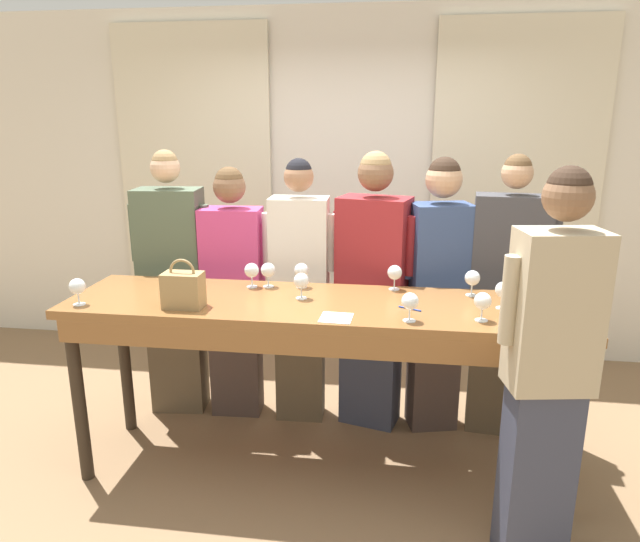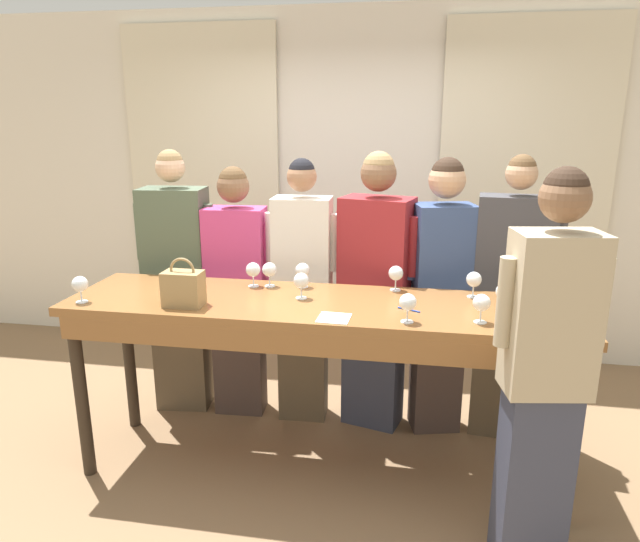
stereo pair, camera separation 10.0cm
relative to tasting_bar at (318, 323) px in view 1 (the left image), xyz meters
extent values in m
plane|color=#846647|center=(0.00, 0.03, -0.90)|extent=(18.00, 18.00, 0.00)
cube|color=silver|center=(0.00, 1.87, 0.50)|extent=(12.00, 0.06, 2.80)
cube|color=beige|center=(-1.30, 1.81, 0.44)|extent=(1.29, 0.03, 2.69)
cube|color=beige|center=(1.30, 1.81, 0.44)|extent=(1.29, 0.03, 2.69)
cube|color=brown|center=(0.00, 0.03, 0.09)|extent=(2.70, 0.69, 0.05)
cube|color=brown|center=(0.00, -0.30, 0.01)|extent=(2.60, 0.03, 0.12)
cylinder|color=#2D2319|center=(-1.28, -0.24, -0.42)|extent=(0.07, 0.07, 0.97)
cylinder|color=#2D2319|center=(1.28, -0.24, -0.42)|extent=(0.07, 0.07, 0.97)
cylinder|color=#2D2319|center=(-1.28, 0.29, -0.42)|extent=(0.07, 0.07, 0.97)
cylinder|color=#2D2319|center=(1.28, 0.29, -0.42)|extent=(0.07, 0.07, 0.97)
cylinder|color=black|center=(1.09, 0.23, 0.22)|extent=(0.07, 0.07, 0.21)
cone|color=black|center=(1.09, 0.23, 0.35)|extent=(0.07, 0.07, 0.04)
cylinder|color=black|center=(1.09, 0.23, 0.41)|extent=(0.03, 0.03, 0.08)
cylinder|color=white|center=(1.09, 0.23, 0.21)|extent=(0.07, 0.07, 0.09)
cube|color=#997A4C|center=(-0.67, -0.16, 0.20)|extent=(0.20, 0.12, 0.18)
torus|color=#997A4C|center=(-0.67, -0.16, 0.30)|extent=(0.14, 0.01, 0.14)
cylinder|color=white|center=(0.95, 0.05, 0.12)|extent=(0.06, 0.06, 0.00)
cylinder|color=white|center=(0.95, 0.05, 0.15)|extent=(0.01, 0.01, 0.06)
sphere|color=white|center=(0.95, 0.05, 0.21)|extent=(0.08, 0.08, 0.08)
cylinder|color=white|center=(0.48, -0.21, 0.12)|extent=(0.06, 0.06, 0.00)
cylinder|color=white|center=(0.48, -0.21, 0.15)|extent=(0.01, 0.01, 0.06)
sphere|color=white|center=(0.48, -0.21, 0.21)|extent=(0.08, 0.08, 0.08)
cylinder|color=white|center=(-0.13, 0.27, 0.12)|extent=(0.06, 0.06, 0.00)
cylinder|color=white|center=(-0.13, 0.27, 0.15)|extent=(0.01, 0.01, 0.06)
sphere|color=white|center=(-0.13, 0.27, 0.21)|extent=(0.08, 0.08, 0.08)
cylinder|color=white|center=(-0.32, 0.25, 0.12)|extent=(0.06, 0.06, 0.00)
cylinder|color=white|center=(-0.32, 0.25, 0.15)|extent=(0.01, 0.01, 0.06)
sphere|color=white|center=(-0.32, 0.25, 0.21)|extent=(0.08, 0.08, 0.08)
sphere|color=maroon|center=(-0.32, 0.25, 0.20)|extent=(0.05, 0.05, 0.05)
cylinder|color=white|center=(-1.23, -0.20, 0.12)|extent=(0.06, 0.06, 0.00)
cylinder|color=white|center=(-1.23, -0.20, 0.15)|extent=(0.01, 0.01, 0.06)
sphere|color=white|center=(-1.23, -0.20, 0.21)|extent=(0.08, 0.08, 0.08)
cylinder|color=white|center=(-0.10, 0.06, 0.12)|extent=(0.06, 0.06, 0.00)
cylinder|color=white|center=(-0.10, 0.06, 0.15)|extent=(0.01, 0.01, 0.06)
sphere|color=white|center=(-0.10, 0.06, 0.21)|extent=(0.08, 0.08, 0.08)
sphere|color=maroon|center=(-0.10, 0.06, 0.20)|extent=(0.05, 0.05, 0.05)
cylinder|color=white|center=(1.24, 0.12, 0.12)|extent=(0.06, 0.06, 0.00)
cylinder|color=white|center=(1.24, 0.12, 0.15)|extent=(0.01, 0.01, 0.06)
sphere|color=white|center=(1.24, 0.12, 0.21)|extent=(0.08, 0.08, 0.08)
cylinder|color=white|center=(0.82, -0.15, 0.12)|extent=(0.06, 0.06, 0.00)
cylinder|color=white|center=(0.82, -0.15, 0.15)|extent=(0.01, 0.01, 0.06)
sphere|color=white|center=(0.82, -0.15, 0.21)|extent=(0.08, 0.08, 0.08)
cylinder|color=white|center=(0.40, 0.30, 0.12)|extent=(0.06, 0.06, 0.00)
cylinder|color=white|center=(0.40, 0.30, 0.15)|extent=(0.01, 0.01, 0.06)
sphere|color=white|center=(0.40, 0.30, 0.21)|extent=(0.08, 0.08, 0.08)
sphere|color=maroon|center=(0.40, 0.30, 0.20)|extent=(0.05, 0.05, 0.05)
cylinder|color=white|center=(0.82, 0.25, 0.12)|extent=(0.06, 0.06, 0.00)
cylinder|color=white|center=(0.82, 0.25, 0.15)|extent=(0.01, 0.01, 0.06)
sphere|color=white|center=(0.82, 0.25, 0.21)|extent=(0.08, 0.08, 0.08)
sphere|color=maroon|center=(0.82, 0.25, 0.20)|extent=(0.05, 0.05, 0.05)
cylinder|color=white|center=(1.26, -0.13, 0.12)|extent=(0.06, 0.06, 0.00)
cylinder|color=white|center=(1.26, -0.13, 0.15)|extent=(0.01, 0.01, 0.06)
sphere|color=white|center=(1.26, -0.13, 0.21)|extent=(0.08, 0.08, 0.08)
cylinder|color=white|center=(-0.42, 0.24, 0.12)|extent=(0.06, 0.06, 0.00)
cylinder|color=white|center=(-0.42, 0.24, 0.15)|extent=(0.01, 0.01, 0.06)
sphere|color=white|center=(-0.42, 0.24, 0.21)|extent=(0.08, 0.08, 0.08)
cube|color=white|center=(0.12, -0.22, 0.12)|extent=(0.16, 0.16, 0.00)
cylinder|color=#193399|center=(0.48, -0.04, 0.12)|extent=(0.11, 0.06, 0.01)
cube|color=brown|center=(-1.06, 0.62, -0.48)|extent=(0.37, 0.25, 0.85)
cube|color=#4C5B47|center=(-1.06, 0.62, 0.29)|extent=(0.44, 0.30, 0.67)
sphere|color=#DBAD89|center=(-1.06, 0.62, 0.75)|extent=(0.19, 0.19, 0.19)
sphere|color=#93754C|center=(-1.06, 0.62, 0.78)|extent=(0.16, 0.16, 0.16)
cylinder|color=#4C5B47|center=(-0.83, 0.64, 0.34)|extent=(0.08, 0.08, 0.37)
cylinder|color=#4C5B47|center=(-1.28, 0.60, 0.34)|extent=(0.08, 0.08, 0.37)
cube|color=#473833|center=(-0.64, 0.62, -0.51)|extent=(0.34, 0.21, 0.79)
cube|color=#C63D7A|center=(-0.64, 0.62, 0.19)|extent=(0.39, 0.25, 0.62)
sphere|color=brown|center=(-0.64, 0.62, 0.64)|extent=(0.20, 0.20, 0.20)
sphere|color=brown|center=(-0.64, 0.62, 0.68)|extent=(0.18, 0.18, 0.18)
cylinder|color=#C63D7A|center=(-0.43, 0.63, 0.24)|extent=(0.07, 0.07, 0.34)
cylinder|color=#C63D7A|center=(-0.86, 0.61, 0.24)|extent=(0.07, 0.07, 0.34)
cube|color=brown|center=(-0.20, 0.62, -0.49)|extent=(0.31, 0.21, 0.83)
cube|color=silver|center=(-0.20, 0.62, 0.25)|extent=(0.37, 0.24, 0.66)
sphere|color=#9E7051|center=(-0.20, 0.62, 0.71)|extent=(0.18, 0.18, 0.18)
sphere|color=black|center=(-0.20, 0.62, 0.74)|extent=(0.16, 0.16, 0.16)
cylinder|color=silver|center=(0.00, 0.62, 0.30)|extent=(0.07, 0.07, 0.36)
cylinder|color=silver|center=(-0.41, 0.61, 0.30)|extent=(0.07, 0.07, 0.36)
cube|color=#383D51|center=(0.26, 0.62, -0.49)|extent=(0.41, 0.31, 0.84)
cube|color=maroon|center=(0.26, 0.62, 0.26)|extent=(0.48, 0.36, 0.66)
sphere|color=brown|center=(0.26, 0.62, 0.74)|extent=(0.22, 0.22, 0.22)
sphere|color=#93754C|center=(0.26, 0.62, 0.77)|extent=(0.19, 0.19, 0.19)
cylinder|color=maroon|center=(0.49, 0.56, 0.31)|extent=(0.09, 0.09, 0.36)
cylinder|color=maroon|center=(0.04, 0.68, 0.31)|extent=(0.09, 0.09, 0.36)
cube|color=#473833|center=(0.66, 0.62, -0.49)|extent=(0.34, 0.27, 0.82)
cube|color=#334775|center=(0.66, 0.62, 0.24)|extent=(0.40, 0.32, 0.65)
sphere|color=tan|center=(0.66, 0.62, 0.71)|extent=(0.22, 0.22, 0.22)
sphere|color=#332319|center=(0.66, 0.62, 0.74)|extent=(0.19, 0.19, 0.19)
cylinder|color=#334775|center=(0.85, 0.66, 0.29)|extent=(0.09, 0.09, 0.36)
cylinder|color=#334775|center=(0.47, 0.57, 0.29)|extent=(0.09, 0.09, 0.36)
cube|color=brown|center=(1.08, 0.62, -0.48)|extent=(0.39, 0.22, 0.85)
cube|color=#3D3D42|center=(1.08, 0.62, 0.29)|extent=(0.46, 0.26, 0.67)
sphere|color=tan|center=(1.08, 0.62, 0.75)|extent=(0.18, 0.18, 0.18)
sphere|color=brown|center=(1.08, 0.62, 0.78)|extent=(0.16, 0.16, 0.16)
cylinder|color=#3D3D42|center=(1.32, 0.59, 0.34)|extent=(0.08, 0.08, 0.37)
cylinder|color=#3D3D42|center=(0.84, 0.64, 0.34)|extent=(0.08, 0.08, 0.37)
cube|color=#383D51|center=(1.06, -0.51, -0.48)|extent=(0.32, 0.23, 0.86)
cube|color=tan|center=(1.06, -0.51, 0.29)|extent=(0.37, 0.27, 0.68)
sphere|color=brown|center=(1.06, -0.51, 0.77)|extent=(0.20, 0.20, 0.20)
sphere|color=#332319|center=(1.06, -0.51, 0.80)|extent=(0.17, 0.17, 0.17)
cylinder|color=tan|center=(0.87, -0.54, 0.34)|extent=(0.08, 0.08, 0.37)
cylinder|color=tan|center=(1.25, -0.47, 0.34)|extent=(0.08, 0.08, 0.37)
camera|label=1|loc=(0.41, -2.83, 1.07)|focal=32.00mm
camera|label=2|loc=(0.51, -2.81, 1.07)|focal=32.00mm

